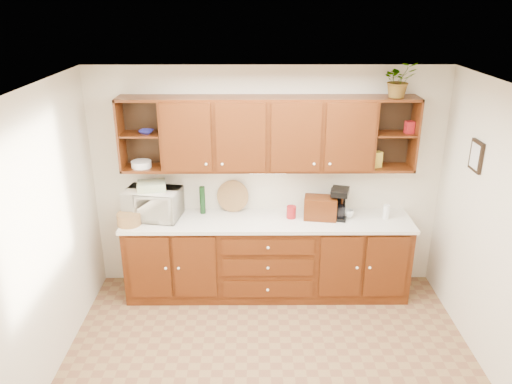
{
  "coord_description": "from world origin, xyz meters",
  "views": [
    {
      "loc": [
        -0.16,
        -3.65,
        3.27
      ],
      "look_at": [
        -0.13,
        1.15,
        1.39
      ],
      "focal_mm": 35.0,
      "sensor_mm": 36.0,
      "label": 1
    }
  ],
  "objects_px": {
    "coffee_maker": "(339,203)",
    "potted_plant": "(399,80)",
    "bread_box": "(320,208)",
    "microwave": "(153,204)"
  },
  "relations": [
    {
      "from": "microwave",
      "to": "coffee_maker",
      "type": "relative_size",
      "value": 1.73
    },
    {
      "from": "bread_box",
      "to": "coffee_maker",
      "type": "distance_m",
      "value": 0.22
    },
    {
      "from": "bread_box",
      "to": "coffee_maker",
      "type": "bearing_deg",
      "value": 16.81
    },
    {
      "from": "bread_box",
      "to": "potted_plant",
      "type": "xyz_separation_m",
      "value": [
        0.75,
        0.06,
        1.41
      ]
    },
    {
      "from": "coffee_maker",
      "to": "potted_plant",
      "type": "bearing_deg",
      "value": 19.65
    },
    {
      "from": "coffee_maker",
      "to": "potted_plant",
      "type": "distance_m",
      "value": 1.47
    },
    {
      "from": "microwave",
      "to": "bread_box",
      "type": "height_order",
      "value": "microwave"
    },
    {
      "from": "microwave",
      "to": "bread_box",
      "type": "xyz_separation_m",
      "value": [
        1.88,
        -0.04,
        -0.04
      ]
    },
    {
      "from": "microwave",
      "to": "bread_box",
      "type": "relative_size",
      "value": 1.67
    },
    {
      "from": "bread_box",
      "to": "coffee_maker",
      "type": "relative_size",
      "value": 1.04
    }
  ]
}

